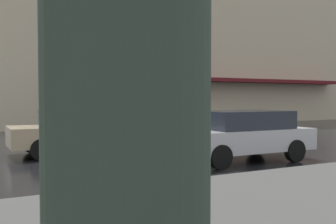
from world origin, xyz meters
name	(u,v)px	position (x,y,z in m)	size (l,w,h in m)	color
haussmann_block_corner	(168,6)	(20.63, -20.84, 9.86)	(17.48, 29.69, 20.15)	beige
billboard_column	(126,95)	(-6.83, -6.23, 1.79)	(1.38, 1.38, 3.19)	#28382D
car_silver	(241,134)	(-1.00, -11.95, 0.76)	(1.85, 4.10, 1.41)	#B7B7BC
car_champagne	(79,130)	(2.50, -8.25, 0.76)	(1.85, 4.10, 1.41)	tan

